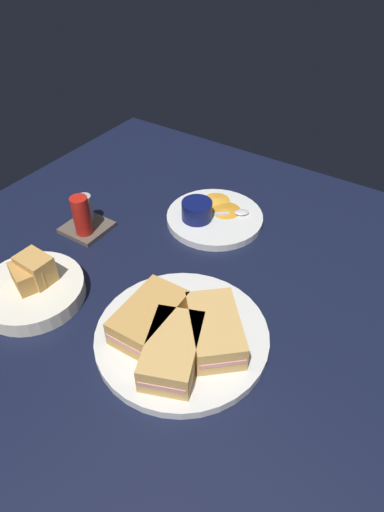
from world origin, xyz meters
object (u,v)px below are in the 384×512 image
sandwich_half_near (149,317)px  sandwich_half_far (172,350)px  ramekin_light_gravy (197,210)px  bread_basket_rear (33,288)px  spoon_by_gravy_ramekin (236,213)px  ramekin_dark_sauce (219,336)px  plate_chips_companion (215,218)px  plate_sandwich_main (182,336)px  spoon_by_dark_ramekin (185,337)px  sandwich_half_extra (215,330)px  condiment_caddy (84,218)px

sandwich_half_near → sandwich_half_far: size_ratio=0.90×
sandwich_half_far → ramekin_light_gravy: size_ratio=2.27×
bread_basket_rear → sandwich_half_near: bearing=-78.0°
spoon_by_gravy_ramekin → ramekin_dark_sauce: bearing=-155.0°
ramekin_dark_sauce → plate_chips_companion: size_ratio=0.33×
plate_sandwich_main → spoon_by_gravy_ramekin: (33.72, 8.85, 1.16)cm
ramekin_light_gravy → spoon_by_dark_ramekin: bearing=-150.3°
sandwich_half_extra → spoon_by_gravy_ramekin: 34.87cm
sandwich_half_far → condiment_caddy: 39.62cm
sandwich_half_near → ramekin_dark_sauce: 11.78cm
plate_chips_companion → ramekin_light_gravy: bearing=140.2°
ramekin_dark_sauce → condiment_caddy: bearing=73.8°
ramekin_light_gravy → plate_sandwich_main: bearing=-151.4°
plate_sandwich_main → spoon_by_dark_ramekin: (-0.71, -1.12, 1.16)cm
plate_chips_companion → condiment_caddy: (-18.16, 21.07, 2.61)cm
sandwich_half_far → ramekin_dark_sauce: sandwich_half_far is taller
plate_sandwich_main → spoon_by_dark_ramekin: spoon_by_dark_ramekin is taller
plate_sandwich_main → plate_chips_companion: bearing=22.0°
spoon_by_dark_ramekin → condiment_caddy: 37.23cm
ramekin_dark_sauce → ramekin_light_gravy: 34.12cm
spoon_by_dark_ramekin → bread_basket_rear: size_ratio=0.53×
sandwich_half_near → bread_basket_rear: bearing=102.0°
plate_sandwich_main → sandwich_half_near: (-1.82, 5.09, 3.20)cm
ramekin_dark_sauce → plate_chips_companion: 35.30cm
plate_sandwich_main → spoon_by_gravy_ramekin: size_ratio=3.27×
sandwich_half_extra → condiment_caddy: size_ratio=1.55×
sandwich_half_extra → spoon_by_dark_ramekin: (-2.52, 3.97, -2.04)cm
spoon_by_dark_ramekin → plate_chips_companion: size_ratio=0.46×
condiment_caddy → sandwich_half_far: bearing=-116.8°
sandwich_half_near → ramekin_light_gravy: size_ratio=2.05×
sandwich_half_extra → ramekin_dark_sauce: (-0.64, -1.20, -0.07)cm
sandwich_half_extra → spoon_by_gravy_ramekin: size_ratio=1.70×
condiment_caddy → sandwich_half_near: bearing=-117.1°
sandwich_half_near → condiment_caddy: condiment_caddy is taller
sandwich_half_far → spoon_by_dark_ramekin: bearing=9.0°
spoon_by_dark_ramekin → bread_basket_rear: 29.51cm
sandwich_half_extra → condiment_caddy: 40.17cm
sandwich_half_extra → plate_chips_companion: sandwich_half_extra is taller
condiment_caddy → ramekin_dark_sauce: bearing=-106.2°
condiment_caddy → sandwich_half_extra: bearing=-105.8°
plate_sandwich_main → sandwich_half_extra: bearing=-70.4°
sandwich_half_near → plate_sandwich_main: bearing=-70.4°
plate_chips_companion → spoon_by_gravy_ramekin: (2.82, -3.63, 1.16)cm
sandwich_half_near → sandwich_half_extra: bearing=-70.4°
ramekin_dark_sauce → spoon_by_dark_ramekin: ramekin_dark_sauce is taller
plate_chips_companion → spoon_by_gravy_ramekin: 4.74cm
sandwich_half_near → sandwich_half_far: bearing=-115.4°
sandwich_half_near → plate_chips_companion: 33.69cm
sandwich_half_near → spoon_by_gravy_ramekin: size_ratio=1.55×
ramekin_light_gravy → plate_chips_companion: bearing=-39.8°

